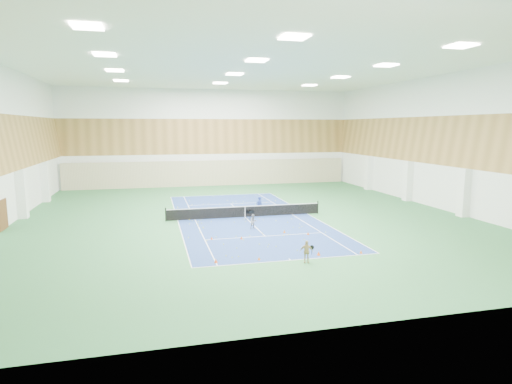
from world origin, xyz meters
TOP-DOWN VIEW (x-y plane):
  - ground at (0.00, 0.00)m, footprint 40.00×40.00m
  - room_shell at (0.00, 0.00)m, footprint 36.00×40.00m
  - wood_cladding at (0.00, 0.00)m, footprint 36.00×40.00m
  - ceiling_light_grid at (0.00, 0.00)m, footprint 21.40×25.40m
  - court_surface at (0.00, 0.00)m, footprint 10.97×23.77m
  - tennis_balls_scatter at (0.00, 0.00)m, footprint 10.57×22.77m
  - tennis_net at (0.00, 0.00)m, footprint 12.80×0.10m
  - back_curtain at (0.00, 19.75)m, footprint 35.40×0.16m
  - door_left_b at (-17.92, 0.00)m, footprint 0.08×1.80m
  - coach at (1.36, 0.60)m, footprint 0.67×0.54m
  - child_court at (-0.26, -4.06)m, footprint 0.55×0.44m
  - child_apron at (0.72, -12.43)m, footprint 0.78×0.49m
  - ball_cart at (0.15, -1.12)m, footprint 0.62×0.62m
  - cone_svc_a at (-3.66, -6.36)m, footprint 0.18×0.18m
  - cone_svc_b at (-1.73, -6.75)m, footprint 0.18×0.18m
  - cone_svc_c at (1.56, -5.82)m, footprint 0.20×0.20m
  - cone_svc_d at (2.98, -6.72)m, footprint 0.19×0.19m
  - cone_base_a at (-4.12, -11.33)m, footprint 0.22×0.22m
  - cone_base_b at (-1.70, -11.40)m, footprint 0.17×0.17m
  - cone_base_c at (1.88, -11.37)m, footprint 0.23×0.23m
  - cone_base_d at (4.45, -11.61)m, footprint 0.19×0.19m

SIDE VIEW (x-z plane):
  - ground at x=0.00m, z-range 0.00..0.00m
  - court_surface at x=0.00m, z-range 0.00..0.01m
  - tennis_balls_scatter at x=0.00m, z-range 0.01..0.08m
  - cone_base_b at x=-1.70m, z-range 0.00..0.19m
  - cone_svc_a at x=-3.66m, z-range 0.00..0.19m
  - cone_svc_b at x=-1.73m, z-range 0.00..0.20m
  - cone_base_d at x=4.45m, z-range 0.00..0.20m
  - cone_svc_d at x=2.98m, z-range 0.00..0.21m
  - cone_svc_c at x=1.56m, z-range 0.00..0.22m
  - cone_base_a at x=-4.12m, z-range 0.00..0.24m
  - cone_base_c at x=1.88m, z-range 0.00..0.25m
  - ball_cart at x=0.15m, z-range 0.00..0.82m
  - child_court at x=-0.26m, z-range 0.00..1.07m
  - tennis_net at x=0.00m, z-range 0.00..1.10m
  - child_apron at x=0.72m, z-range 0.00..1.25m
  - coach at x=1.36m, z-range 0.00..1.60m
  - door_left_b at x=-17.92m, z-range 0.00..2.20m
  - back_curtain at x=0.00m, z-range 0.00..3.20m
  - room_shell at x=0.00m, z-range 0.00..12.00m
  - wood_cladding at x=0.00m, z-range 4.00..12.00m
  - ceiling_light_grid at x=0.00m, z-range 11.89..11.95m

